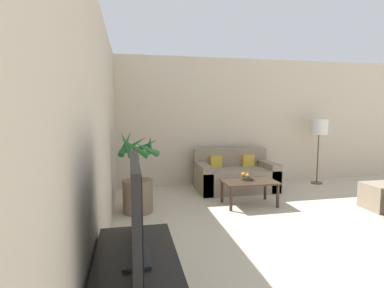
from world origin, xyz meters
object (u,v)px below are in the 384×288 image
at_px(coffee_table, 249,184).
at_px(apple_red, 248,174).
at_px(floor_lamp, 319,129).
at_px(fruit_bowl, 247,178).
at_px(sofa_loveseat, 235,176).
at_px(apple_green, 248,176).
at_px(television, 136,210).
at_px(orange_fruit, 243,175).
at_px(potted_palm, 138,184).
at_px(ottoman, 382,197).

relative_size(coffee_table, apple_red, 12.49).
xyz_separation_m(floor_lamp, fruit_bowl, (-2.07, -1.04, -0.75)).
height_order(sofa_loveseat, apple_green, sofa_loveseat).
xyz_separation_m(floor_lamp, apple_red, (-2.03, -1.00, -0.68)).
relative_size(television, coffee_table, 1.04).
height_order(sofa_loveseat, floor_lamp, floor_lamp).
bearing_deg(orange_fruit, sofa_loveseat, 78.64).
bearing_deg(potted_palm, ottoman, -9.93).
height_order(potted_palm, ottoman, potted_palm).
xyz_separation_m(sofa_loveseat, ottoman, (1.91, -1.65, -0.07)).
height_order(apple_red, apple_green, apple_red).
xyz_separation_m(apple_red, orange_fruit, (-0.09, -0.03, 0.00)).
bearing_deg(coffee_table, sofa_loveseat, 83.74).
distance_m(potted_palm, sofa_loveseat, 2.19).
relative_size(apple_green, orange_fruit, 0.89).
distance_m(fruit_bowl, ottoman, 2.17).
bearing_deg(fruit_bowl, apple_green, -94.82).
bearing_deg(apple_green, television, -125.08).
bearing_deg(ottoman, coffee_table, 162.03).
height_order(fruit_bowl, ottoman, fruit_bowl).
height_order(television, floor_lamp, floor_lamp).
height_order(coffee_table, apple_red, apple_red).
relative_size(apple_green, ottoman, 0.13).
xyz_separation_m(television, floor_lamp, (3.99, 3.82, 0.25)).
relative_size(potted_palm, orange_fruit, 17.37).
xyz_separation_m(potted_palm, apple_red, (1.87, 0.10, 0.06)).
relative_size(floor_lamp, apple_green, 21.24).
distance_m(potted_palm, coffee_table, 1.85).
distance_m(television, orange_fruit, 3.39).
relative_size(sofa_loveseat, fruit_bowl, 7.72).
bearing_deg(coffee_table, potted_palm, 179.26).
xyz_separation_m(television, fruit_bowl, (1.92, 2.78, -0.50)).
bearing_deg(fruit_bowl, apple_red, 49.95).
bearing_deg(apple_green, potted_palm, 179.81).
xyz_separation_m(potted_palm, apple_green, (1.83, -0.01, 0.06)).
bearing_deg(orange_fruit, apple_red, 18.10).
xyz_separation_m(potted_palm, ottoman, (3.87, -0.68, -0.24)).
xyz_separation_m(sofa_loveseat, apple_red, (-0.09, -0.87, 0.23)).
bearing_deg(floor_lamp, ottoman, -91.15).
xyz_separation_m(apple_red, ottoman, (2.00, -0.77, -0.30)).
distance_m(television, apple_green, 3.36).
relative_size(apple_red, orange_fruit, 0.97).
height_order(floor_lamp, fruit_bowl, floor_lamp).
bearing_deg(coffee_table, ottoman, -17.97).
xyz_separation_m(floor_lamp, ottoman, (-0.04, -1.77, -0.98)).
relative_size(potted_palm, apple_green, 19.54).
height_order(floor_lamp, ottoman, floor_lamp).
relative_size(floor_lamp, orange_fruit, 18.88).
distance_m(sofa_loveseat, ottoman, 2.52).
bearing_deg(fruit_bowl, ottoman, -19.79).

